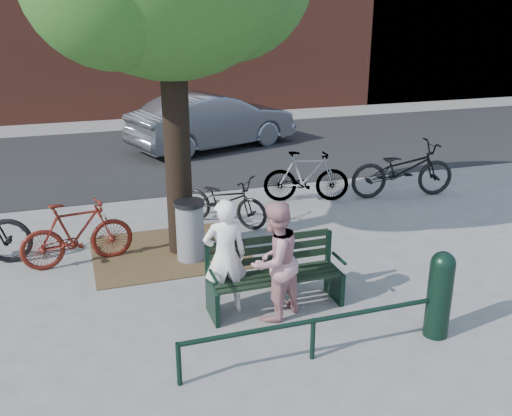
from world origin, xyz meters
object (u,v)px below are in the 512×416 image
object	(u,v)px
park_bench	(274,272)
bicycle_c	(224,200)
bollard	(440,292)
parked_car	(213,121)
person_left	(225,256)
litter_bin	(190,230)
person_right	(275,261)

from	to	relation	value
park_bench	bicycle_c	distance (m)	3.06
park_bench	bollard	distance (m)	2.06
park_bench	bollard	bearing A→B (deg)	-38.90
parked_car	bollard	bearing A→B (deg)	162.14
person_left	bollard	distance (m)	2.62
park_bench	bicycle_c	bearing A→B (deg)	87.08
park_bench	bollard	size ratio (longest dim) A/B	1.61
bollard	parked_car	size ratio (longest dim) A/B	0.23
person_left	bicycle_c	bearing A→B (deg)	-100.39
bicycle_c	parked_car	distance (m)	5.84
person_left	litter_bin	xyz separation A→B (m)	(-0.10, 1.68, -0.27)
person_left	bicycle_c	world-z (taller)	person_left
person_right	bicycle_c	world-z (taller)	person_right
park_bench	bollard	xyz separation A→B (m)	(1.60, -1.29, 0.10)
bicycle_c	litter_bin	bearing A→B (deg)	-169.55
litter_bin	park_bench	bearing A→B (deg)	-67.40
person_left	person_right	bearing A→B (deg)	151.39
litter_bin	parked_car	size ratio (longest dim) A/B	0.21
person_right	bollard	bearing A→B (deg)	119.87
person_right	bicycle_c	bearing A→B (deg)	-123.37
bollard	parked_car	xyz separation A→B (m)	(-0.19, 10.05, 0.18)
person_right	parked_car	world-z (taller)	person_right
park_bench	person_left	world-z (taller)	person_left
person_left	parked_car	world-z (taller)	parked_car
park_bench	parked_car	size ratio (longest dim) A/B	0.38
park_bench	parked_car	xyz separation A→B (m)	(1.41, 8.76, 0.28)
bollard	litter_bin	size ratio (longest dim) A/B	1.13
park_bench	litter_bin	bearing A→B (deg)	112.60
park_bench	person_left	size ratio (longest dim) A/B	1.15
litter_bin	bicycle_c	xyz separation A→B (m)	(0.88, 1.31, -0.03)
bicycle_c	bollard	bearing A→B (deg)	-117.12
litter_bin	parked_car	world-z (taller)	parked_car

